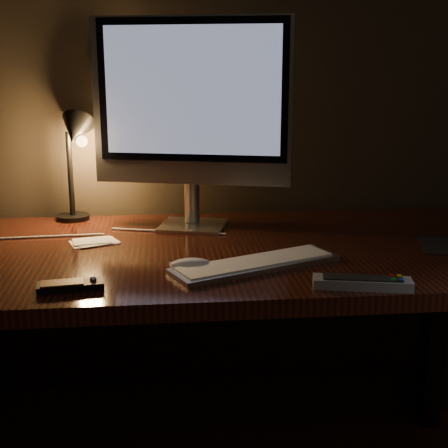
{
  "coord_description": "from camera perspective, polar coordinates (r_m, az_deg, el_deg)",
  "views": [
    {
      "loc": [
        -0.14,
        0.35,
        1.19
      ],
      "look_at": [
        0.0,
        1.73,
        0.84
      ],
      "focal_mm": 50.0,
      "sensor_mm": 36.0,
      "label": 1
    }
  ],
  "objects": [
    {
      "name": "mouse",
      "position": [
        1.41,
        -3.11,
        -3.8
      ],
      "size": [
        0.1,
        0.06,
        0.02
      ],
      "primitive_type": "ellipsoid",
      "rotation": [
        0.0,
        0.0,
        0.12
      ],
      "color": "white",
      "rests_on": "desk"
    },
    {
      "name": "desk",
      "position": [
        1.68,
        -0.7,
        -5.66
      ],
      "size": [
        1.6,
        0.75,
        0.75
      ],
      "color": "#35140C",
      "rests_on": "ground"
    },
    {
      "name": "cable",
      "position": [
        1.7,
        -10.9,
        -1.02
      ],
      "size": [
        0.66,
        0.1,
        0.01
      ],
      "primitive_type": "cylinder",
      "rotation": [
        0.0,
        1.57,
        -0.14
      ],
      "color": "white",
      "rests_on": "desk"
    },
    {
      "name": "monitor",
      "position": [
        1.71,
        -2.99,
        10.73
      ],
      "size": [
        0.53,
        0.2,
        0.57
      ],
      "rotation": [
        0.0,
        0.0,
        -0.26
      ],
      "color": "silver",
      "rests_on": "desk"
    },
    {
      "name": "media_remote",
      "position": [
        1.31,
        -13.86,
        -5.49
      ],
      "size": [
        0.14,
        0.07,
        0.02
      ],
      "rotation": [
        0.0,
        0.0,
        0.14
      ],
      "color": "black",
      "rests_on": "desk"
    },
    {
      "name": "tv_remote",
      "position": [
        1.32,
        12.53,
        -5.23
      ],
      "size": [
        0.21,
        0.09,
        0.03
      ],
      "rotation": [
        0.0,
        0.0,
        -0.22
      ],
      "color": "gray",
      "rests_on": "desk"
    },
    {
      "name": "keyboard",
      "position": [
        1.42,
        2.9,
        -3.62
      ],
      "size": [
        0.41,
        0.26,
        0.01
      ],
      "primitive_type": "cube",
      "rotation": [
        0.0,
        0.0,
        0.41
      ],
      "color": "silver",
      "rests_on": "desk"
    },
    {
      "name": "desk_lamp",
      "position": [
        1.84,
        -13.46,
        6.9
      ],
      "size": [
        0.15,
        0.17,
        0.33
      ],
      "rotation": [
        0.0,
        0.0,
        0.22
      ],
      "color": "black",
      "rests_on": "desk"
    },
    {
      "name": "papers",
      "position": [
        1.64,
        -11.82,
        -1.61
      ],
      "size": [
        0.13,
        0.11,
        0.01
      ],
      "primitive_type": "cube",
      "rotation": [
        0.0,
        0.0,
        0.31
      ],
      "color": "white",
      "rests_on": "desk"
    }
  ]
}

